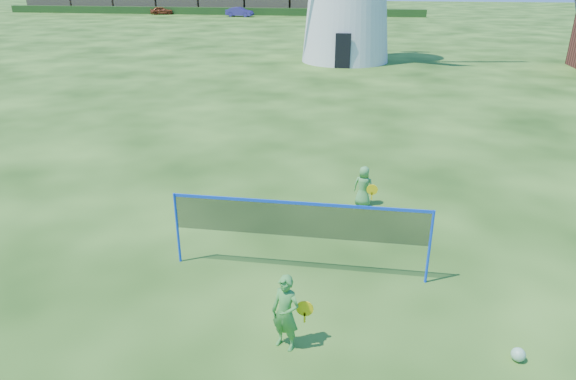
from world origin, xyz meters
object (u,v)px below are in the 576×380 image
(car_left, at_px, (161,11))
(car_right, at_px, (240,12))
(badminton_net, at_px, (299,221))
(player_girl, at_px, (286,313))
(player_boy, at_px, (364,186))
(play_ball, at_px, (518,355))

(car_left, bearing_deg, car_right, -123.92)
(badminton_net, distance_m, player_girl, 2.30)
(car_left, bearing_deg, player_boy, -178.26)
(player_boy, height_order, car_right, car_right)
(player_boy, bearing_deg, car_right, -59.98)
(badminton_net, bearing_deg, player_boy, 70.46)
(player_girl, bearing_deg, car_left, 136.04)
(car_left, height_order, car_right, car_right)
(play_ball, height_order, car_left, car_left)
(badminton_net, height_order, player_boy, badminton_net)
(player_boy, bearing_deg, car_left, -50.72)
(player_girl, xyz_separation_m, player_boy, (1.11, 5.65, -0.12))
(player_boy, relative_size, car_right, 0.28)
(badminton_net, bearing_deg, car_right, 105.04)
(badminton_net, height_order, play_ball, badminton_net)
(badminton_net, relative_size, car_left, 1.57)
(badminton_net, height_order, car_right, badminton_net)
(player_girl, distance_m, play_ball, 3.67)
(play_ball, bearing_deg, car_left, 116.08)
(player_girl, distance_m, car_right, 67.50)
(player_boy, distance_m, play_ball, 5.98)
(player_girl, distance_m, car_left, 73.41)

